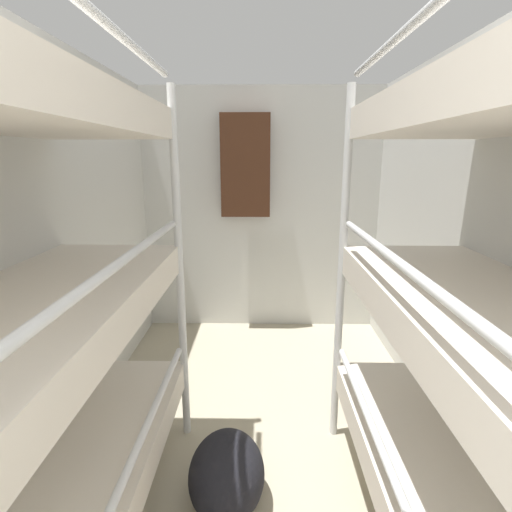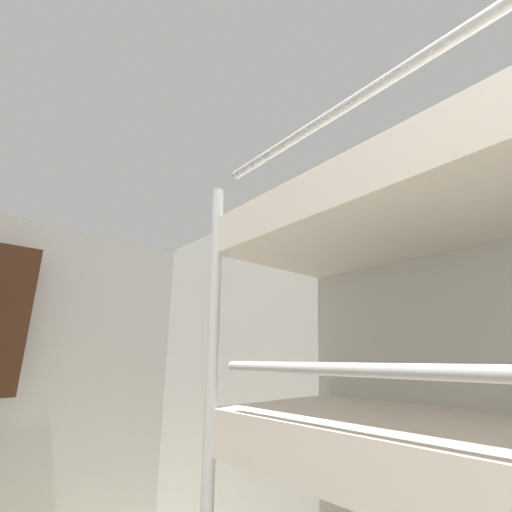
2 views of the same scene
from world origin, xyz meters
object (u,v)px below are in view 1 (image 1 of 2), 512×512
(bunk_stack_right_near, at_px, (506,333))
(bunk_stack_left_near, at_px, (16,330))
(duffel_bag, at_px, (227,474))
(hanging_coat, at_px, (245,166))

(bunk_stack_right_near, bearing_deg, bunk_stack_left_near, 180.00)
(duffel_bag, bearing_deg, bunk_stack_left_near, -145.18)
(duffel_bag, relative_size, hanging_coat, 0.52)
(bunk_stack_left_near, height_order, bunk_stack_right_near, same)
(bunk_stack_right_near, bearing_deg, hanging_coat, 110.10)
(bunk_stack_right_near, height_order, duffel_bag, bunk_stack_right_near)
(hanging_coat, bearing_deg, bunk_stack_right_near, -69.90)
(hanging_coat, bearing_deg, duffel_bag, -90.38)
(duffel_bag, distance_m, hanging_coat, 2.49)
(bunk_stack_left_near, relative_size, bunk_stack_right_near, 1.00)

